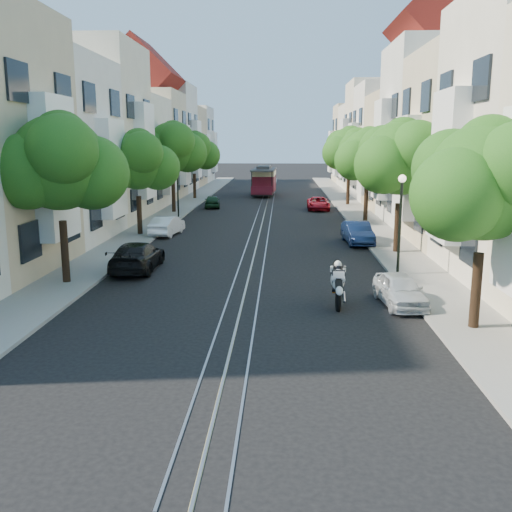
# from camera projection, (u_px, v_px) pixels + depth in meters

# --- Properties ---
(ground) EXTENTS (200.00, 200.00, 0.00)m
(ground) POSITION_uv_depth(u_px,v_px,m) (265.00, 209.00, 47.94)
(ground) COLOR black
(ground) RESTS_ON ground
(sidewalk_east) EXTENTS (2.50, 80.00, 0.12)m
(sidewalk_east) POSITION_uv_depth(u_px,v_px,m) (352.00, 209.00, 47.61)
(sidewalk_east) COLOR gray
(sidewalk_east) RESTS_ON ground
(sidewalk_west) EXTENTS (2.50, 80.00, 0.12)m
(sidewalk_west) POSITION_uv_depth(u_px,v_px,m) (180.00, 208.00, 48.25)
(sidewalk_west) COLOR gray
(sidewalk_west) RESTS_ON ground
(rail_left) EXTENTS (0.06, 80.00, 0.02)m
(rail_left) POSITION_uv_depth(u_px,v_px,m) (259.00, 209.00, 47.97)
(rail_left) COLOR gray
(rail_left) RESTS_ON ground
(rail_slot) EXTENTS (0.06, 80.00, 0.02)m
(rail_slot) POSITION_uv_depth(u_px,v_px,m) (265.00, 209.00, 47.94)
(rail_slot) COLOR gray
(rail_slot) RESTS_ON ground
(rail_right) EXTENTS (0.06, 80.00, 0.02)m
(rail_right) POSITION_uv_depth(u_px,v_px,m) (272.00, 209.00, 47.92)
(rail_right) COLOR gray
(rail_right) RESTS_ON ground
(lane_line) EXTENTS (0.08, 80.00, 0.01)m
(lane_line) POSITION_uv_depth(u_px,v_px,m) (265.00, 209.00, 47.94)
(lane_line) COLOR tan
(lane_line) RESTS_ON ground
(townhouses_east) EXTENTS (7.75, 72.00, 12.00)m
(townhouses_east) POSITION_uv_depth(u_px,v_px,m) (411.00, 147.00, 46.30)
(townhouses_east) COLOR beige
(townhouses_east) RESTS_ON ground
(townhouses_west) EXTENTS (7.75, 72.00, 11.76)m
(townhouses_west) POSITION_uv_depth(u_px,v_px,m) (123.00, 148.00, 47.38)
(townhouses_west) COLOR silver
(townhouses_west) RESTS_ON ground
(tree_e_a) EXTENTS (4.72, 3.87, 6.27)m
(tree_e_a) POSITION_uv_depth(u_px,v_px,m) (487.00, 185.00, 16.37)
(tree_e_a) COLOR black
(tree_e_a) RESTS_ON ground
(tree_e_b) EXTENTS (4.93, 4.08, 6.68)m
(tree_e_b) POSITION_uv_depth(u_px,v_px,m) (402.00, 160.00, 28.05)
(tree_e_b) COLOR black
(tree_e_b) RESTS_ON ground
(tree_e_c) EXTENTS (4.84, 3.99, 6.52)m
(tree_e_c) POSITION_uv_depth(u_px,v_px,m) (369.00, 156.00, 38.85)
(tree_e_c) COLOR black
(tree_e_c) RESTS_ON ground
(tree_e_d) EXTENTS (5.01, 4.16, 6.85)m
(tree_e_d) POSITION_uv_depth(u_px,v_px,m) (350.00, 150.00, 49.57)
(tree_e_d) COLOR black
(tree_e_d) RESTS_ON ground
(tree_w_a) EXTENTS (4.93, 4.08, 6.68)m
(tree_w_a) POSITION_uv_depth(u_px,v_px,m) (60.00, 165.00, 21.84)
(tree_w_a) COLOR black
(tree_w_a) RESTS_ON ground
(tree_w_b) EXTENTS (4.72, 3.87, 6.27)m
(tree_w_b) POSITION_uv_depth(u_px,v_px,m) (138.00, 162.00, 33.66)
(tree_w_b) COLOR black
(tree_w_b) RESTS_ON ground
(tree_w_c) EXTENTS (5.13, 4.28, 7.09)m
(tree_w_c) POSITION_uv_depth(u_px,v_px,m) (173.00, 148.00, 44.29)
(tree_w_c) COLOR black
(tree_w_c) RESTS_ON ground
(tree_w_d) EXTENTS (4.84, 3.99, 6.52)m
(tree_w_d) POSITION_uv_depth(u_px,v_px,m) (194.00, 152.00, 55.16)
(tree_w_d) COLOR black
(tree_w_d) RESTS_ON ground
(lamp_east) EXTENTS (0.32, 0.32, 4.16)m
(lamp_east) POSITION_uv_depth(u_px,v_px,m) (401.00, 210.00, 23.60)
(lamp_east) COLOR black
(lamp_east) RESTS_ON ground
(lamp_west) EXTENTS (0.32, 0.32, 4.16)m
(lamp_west) POSITION_uv_depth(u_px,v_px,m) (177.00, 180.00, 41.78)
(lamp_west) COLOR black
(lamp_west) RESTS_ON ground
(sportbike_rider) EXTENTS (0.56, 2.21, 1.55)m
(sportbike_rider) POSITION_uv_depth(u_px,v_px,m) (338.00, 281.00, 19.74)
(sportbike_rider) COLOR black
(sportbike_rider) RESTS_ON ground
(cable_car) EXTENTS (2.60, 7.45, 2.83)m
(cable_car) POSITION_uv_depth(u_px,v_px,m) (264.00, 179.00, 59.73)
(cable_car) COLOR black
(cable_car) RESTS_ON ground
(parked_car_e_near) EXTENTS (1.63, 3.40, 1.12)m
(parked_car_e_near) POSITION_uv_depth(u_px,v_px,m) (400.00, 290.00, 19.81)
(parked_car_e_near) COLOR silver
(parked_car_e_near) RESTS_ON ground
(parked_car_e_mid) EXTENTS (1.55, 3.82, 1.23)m
(parked_car_e_mid) POSITION_uv_depth(u_px,v_px,m) (358.00, 233.00, 31.70)
(parked_car_e_mid) COLOR #0B1839
(parked_car_e_mid) RESTS_ON ground
(parked_car_e_far) EXTENTS (1.84, 3.90, 1.08)m
(parked_car_e_far) POSITION_uv_depth(u_px,v_px,m) (318.00, 203.00, 47.27)
(parked_car_e_far) COLOR maroon
(parked_car_e_far) RESTS_ON ground
(parked_car_w_near) EXTENTS (1.82, 4.42, 1.28)m
(parked_car_w_near) POSITION_uv_depth(u_px,v_px,m) (137.00, 256.00, 25.14)
(parked_car_w_near) COLOR black
(parked_car_w_near) RESTS_ON ground
(parked_car_w_mid) EXTENTS (1.67, 3.69, 1.18)m
(parked_car_w_mid) POSITION_uv_depth(u_px,v_px,m) (167.00, 226.00, 34.62)
(parked_car_w_mid) COLOR white
(parked_car_w_mid) RESTS_ON ground
(parked_car_w_far) EXTENTS (1.61, 3.32, 1.09)m
(parked_car_w_far) POSITION_uv_depth(u_px,v_px,m) (212.00, 201.00, 48.82)
(parked_car_w_far) COLOR black
(parked_car_w_far) RESTS_ON ground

